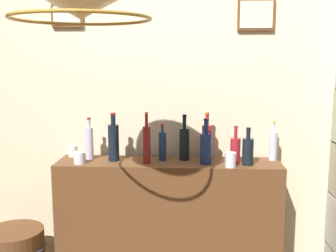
# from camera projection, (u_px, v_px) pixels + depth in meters

# --- Properties ---
(panelled_rear_partition) EXTENTS (3.21, 0.15, 2.61)m
(panelled_rear_partition) POSITION_uv_depth(u_px,v_px,m) (170.00, 100.00, 2.94)
(panelled_rear_partition) COLOR beige
(panelled_rear_partition) RESTS_ON ground
(bar_shelf_unit) EXTENTS (1.49, 0.32, 0.98)m
(bar_shelf_unit) POSITION_uv_depth(u_px,v_px,m) (168.00, 231.00, 2.84)
(bar_shelf_unit) COLOR brown
(bar_shelf_unit) RESTS_ON ground
(liquor_bottle_tequila) EXTENTS (0.05, 0.05, 0.29)m
(liquor_bottle_tequila) POSITION_uv_depth(u_px,v_px,m) (89.00, 142.00, 2.82)
(liquor_bottle_tequila) COLOR silver
(liquor_bottle_tequila) RESTS_ON bar_shelf_unit
(liquor_bottle_brandy) EXTENTS (0.07, 0.07, 0.24)m
(liquor_bottle_brandy) POSITION_uv_depth(u_px,v_px,m) (235.00, 149.00, 2.74)
(liquor_bottle_brandy) COLOR maroon
(liquor_bottle_brandy) RESTS_ON bar_shelf_unit
(liquor_bottle_gin) EXTENTS (0.05, 0.05, 0.34)m
(liquor_bottle_gin) POSITION_uv_depth(u_px,v_px,m) (147.00, 143.00, 2.71)
(liquor_bottle_gin) COLOR maroon
(liquor_bottle_gin) RESTS_ON bar_shelf_unit
(liquor_bottle_scotch) EXTENTS (0.05, 0.05, 0.25)m
(liquor_bottle_scotch) POSITION_uv_depth(u_px,v_px,m) (162.00, 146.00, 2.78)
(liquor_bottle_scotch) COLOR navy
(liquor_bottle_scotch) RESTS_ON bar_shelf_unit
(liquor_bottle_bourbon) EXTENTS (0.07, 0.07, 0.31)m
(liquor_bottle_bourbon) POSITION_uv_depth(u_px,v_px,m) (184.00, 143.00, 2.79)
(liquor_bottle_bourbon) COLOR black
(liquor_bottle_bourbon) RESTS_ON bar_shelf_unit
(liquor_bottle_port) EXTENTS (0.07, 0.07, 0.33)m
(liquor_bottle_port) POSITION_uv_depth(u_px,v_px,m) (207.00, 141.00, 2.82)
(liquor_bottle_port) COLOR maroon
(liquor_bottle_port) RESTS_ON bar_shelf_unit
(liquor_bottle_vodka) EXTENTS (0.05, 0.05, 0.27)m
(liquor_bottle_vodka) POSITION_uv_depth(u_px,v_px,m) (273.00, 146.00, 2.79)
(liquor_bottle_vodka) COLOR silver
(liquor_bottle_vodka) RESTS_ON bar_shelf_unit
(liquor_bottle_whiskey) EXTENTS (0.08, 0.08, 0.30)m
(liquor_bottle_whiskey) POSITION_uv_depth(u_px,v_px,m) (206.00, 147.00, 2.69)
(liquor_bottle_whiskey) COLOR navy
(liquor_bottle_whiskey) RESTS_ON bar_shelf_unit
(liquor_bottle_rum) EXTENTS (0.07, 0.07, 0.33)m
(liquor_bottle_rum) POSITION_uv_depth(u_px,v_px,m) (114.00, 141.00, 2.77)
(liquor_bottle_rum) COLOR black
(liquor_bottle_rum) RESTS_ON bar_shelf_unit
(liquor_bottle_sherry) EXTENTS (0.07, 0.07, 0.24)m
(liquor_bottle_sherry) POSITION_uv_depth(u_px,v_px,m) (248.00, 151.00, 2.67)
(liquor_bottle_sherry) COLOR black
(liquor_bottle_sherry) RESTS_ON bar_shelf_unit
(glass_tumbler_rocks) EXTENTS (0.08, 0.08, 0.08)m
(glass_tumbler_rocks) POSITION_uv_depth(u_px,v_px,m) (79.00, 158.00, 2.70)
(glass_tumbler_rocks) COLOR silver
(glass_tumbler_rocks) RESTS_ON bar_shelf_unit
(glass_tumbler_highball) EXTENTS (0.07, 0.07, 0.10)m
(glass_tumbler_highball) POSITION_uv_depth(u_px,v_px,m) (231.00, 160.00, 2.62)
(glass_tumbler_highball) COLOR silver
(glass_tumbler_highball) RESTS_ON bar_shelf_unit
(glass_tumbler_shot) EXTENTS (0.06, 0.06, 0.08)m
(glass_tumbler_shot) POSITION_uv_depth(u_px,v_px,m) (73.00, 151.00, 2.90)
(glass_tumbler_shot) COLOR silver
(glass_tumbler_shot) RESTS_ON bar_shelf_unit
(pendant_lamp) EXTENTS (0.64, 0.64, 0.46)m
(pendant_lamp) POSITION_uv_depth(u_px,v_px,m) (81.00, 2.00, 1.85)
(pendant_lamp) COLOR beige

